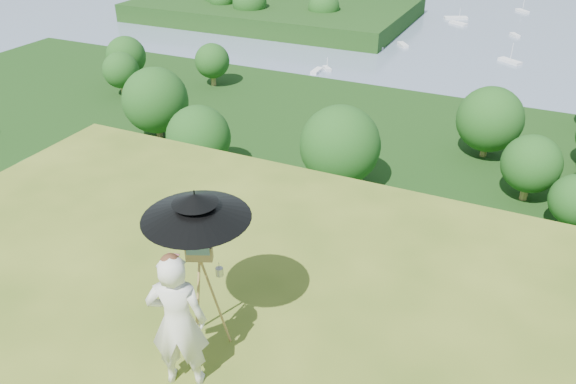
% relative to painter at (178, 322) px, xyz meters
% --- Properties ---
extents(forest_slope, '(140.00, 56.00, 22.00)m').
position_rel_painter_xyz_m(forest_slope, '(0.76, 33.50, -29.89)').
color(forest_slope, black).
rests_on(forest_slope, bay_water).
extents(shoreline_tier, '(170.00, 28.00, 8.00)m').
position_rel_painter_xyz_m(shoreline_tier, '(0.76, 73.50, -36.89)').
color(shoreline_tier, '#6D6857').
rests_on(shoreline_tier, bay_water).
extents(peninsula, '(90.00, 60.00, 12.00)m').
position_rel_painter_xyz_m(peninsula, '(-74.24, 153.50, -29.89)').
color(peninsula, black).
rests_on(peninsula, bay_water).
extents(slope_trees, '(110.00, 50.00, 6.00)m').
position_rel_painter_xyz_m(slope_trees, '(0.76, 33.50, -15.89)').
color(slope_trees, '#215519').
rests_on(slope_trees, forest_slope).
extents(harbor_town, '(110.00, 22.00, 5.00)m').
position_rel_painter_xyz_m(harbor_town, '(0.76, 73.50, -30.39)').
color(harbor_town, silver).
rests_on(harbor_town, shoreline_tier).
extents(moored_boats, '(140.00, 140.00, 0.70)m').
position_rel_painter_xyz_m(moored_boats, '(-11.74, 159.50, -34.54)').
color(moored_boats, white).
rests_on(moored_boats, bay_water).
extents(painter, '(0.76, 0.64, 1.78)m').
position_rel_painter_xyz_m(painter, '(0.00, 0.00, 0.00)').
color(painter, silver).
rests_on(painter, ground).
extents(field_easel, '(0.80, 0.80, 1.61)m').
position_rel_painter_xyz_m(field_easel, '(-0.07, 0.61, -0.08)').
color(field_easel, '#A78046').
rests_on(field_easel, ground).
extents(sun_umbrella, '(1.49, 1.49, 0.87)m').
position_rel_painter_xyz_m(sun_umbrella, '(-0.08, 0.64, 0.87)').
color(sun_umbrella, black).
rests_on(sun_umbrella, field_easel).
extents(painter_cap, '(0.27, 0.30, 0.10)m').
position_rel_painter_xyz_m(painter_cap, '(0.00, 0.00, 0.84)').
color(painter_cap, '#C66D75').
rests_on(painter_cap, painter).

